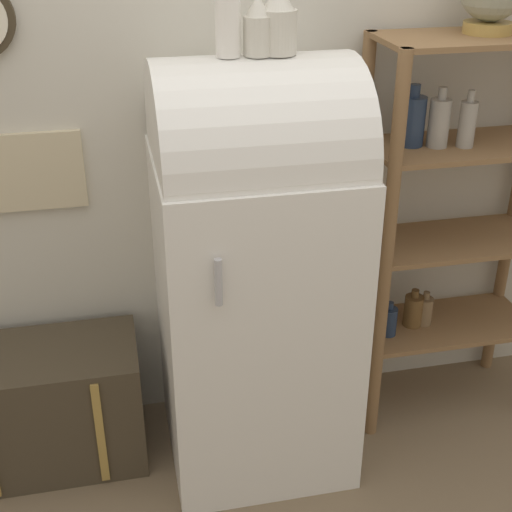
% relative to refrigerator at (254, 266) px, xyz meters
% --- Properties ---
extents(ground_plane, '(12.00, 12.00, 0.00)m').
position_rel_refrigerator_xyz_m(ground_plane, '(0.00, -0.22, -0.82)').
color(ground_plane, '#7A664C').
extents(wall_back, '(7.00, 0.09, 2.70)m').
position_rel_refrigerator_xyz_m(wall_back, '(-0.00, 0.36, 0.53)').
color(wall_back, beige).
rests_on(wall_back, ground_plane).
extents(refrigerator, '(0.67, 0.70, 1.56)m').
position_rel_refrigerator_xyz_m(refrigerator, '(0.00, 0.00, 0.00)').
color(refrigerator, white).
rests_on(refrigerator, ground_plane).
extents(suitcase_trunk, '(0.72, 0.41, 0.49)m').
position_rel_refrigerator_xyz_m(suitcase_trunk, '(-0.80, 0.09, -0.57)').
color(suitcase_trunk, '#423828').
rests_on(suitcase_trunk, ground_plane).
extents(shelf_unit, '(0.75, 0.37, 1.57)m').
position_rel_refrigerator_xyz_m(shelf_unit, '(0.82, 0.13, 0.08)').
color(shelf_unit, olive).
rests_on(shelf_unit, ground_plane).
extents(vase_left, '(0.08, 0.08, 0.27)m').
position_rel_refrigerator_xyz_m(vase_left, '(-0.08, -0.00, 0.87)').
color(vase_left, white).
rests_on(vase_left, refrigerator).
extents(vase_center, '(0.09, 0.09, 0.18)m').
position_rel_refrigerator_xyz_m(vase_center, '(0.01, -0.01, 0.83)').
color(vase_center, beige).
rests_on(vase_center, refrigerator).
extents(vase_right, '(0.12, 0.12, 0.21)m').
position_rel_refrigerator_xyz_m(vase_right, '(0.08, 0.00, 0.84)').
color(vase_right, beige).
rests_on(vase_right, refrigerator).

